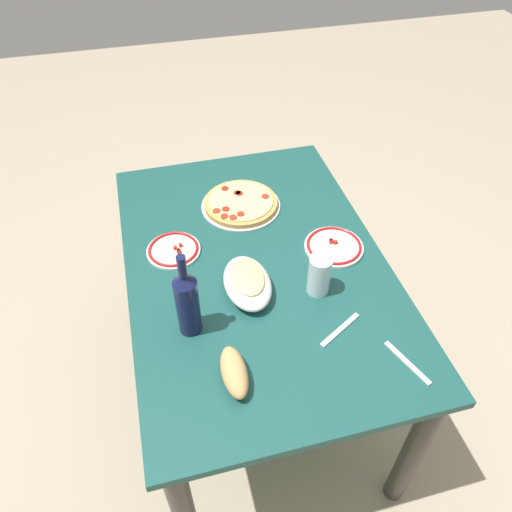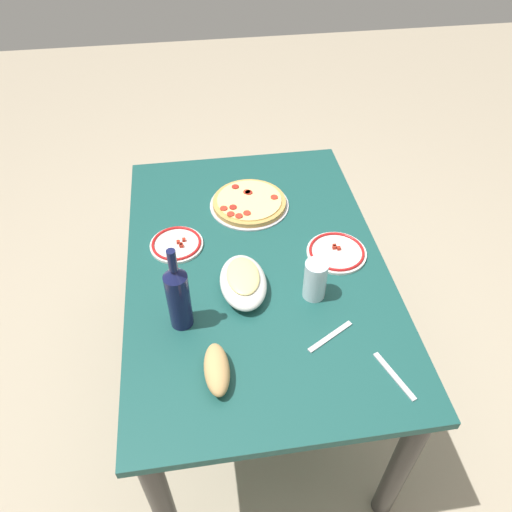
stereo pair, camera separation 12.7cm
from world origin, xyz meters
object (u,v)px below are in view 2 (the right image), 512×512
Objects in this scene: dining_table at (256,286)px; baked_pasta_dish at (243,281)px; wine_bottle at (178,296)px; bread_loaf at (217,369)px; side_plate_near at (336,251)px; water_glass at (315,280)px; side_plate_far at (177,244)px; pepperoni_pizza at (249,203)px.

baked_pasta_dish is (-0.12, 0.06, 0.16)m from dining_table.
dining_table is at bearing -26.71° from baked_pasta_dish.
wine_bottle is 0.24m from bread_loaf.
water_glass is at bearing 145.06° from side_plate_near.
baked_pasta_dish is at bearing -62.40° from wine_bottle.
side_plate_near is (0.12, -0.34, -0.03)m from baked_pasta_dish.
side_plate_near is 0.57m from side_plate_far.
water_glass is (-0.49, -0.14, 0.06)m from pepperoni_pizza.
pepperoni_pizza is at bearing -10.37° from baked_pasta_dish.
baked_pasta_dish is 0.33m from bread_loaf.
wine_bottle is (-0.22, 0.26, 0.24)m from dining_table.
side_plate_far is at bearing 65.24° from dining_table.
bread_loaf is (-0.43, 0.46, 0.02)m from side_plate_near.
side_plate_near is (0.00, -0.29, 0.13)m from dining_table.
water_glass is (0.05, -0.42, -0.05)m from wine_bottle.
pepperoni_pizza is 1.47× the size of side_plate_near.
water_glass is at bearing -52.74° from bread_loaf.
dining_table is 7.83× the size of bread_loaf.
wine_bottle is 1.79× the size of bread_loaf.
dining_table is at bearing -114.76° from side_plate_far.
pepperoni_pizza reaches higher than side_plate_far.
dining_table is 6.31× the size of side_plate_near.
bread_loaf is at bearing -170.19° from side_plate_far.
side_plate_near is 1.24× the size of bread_loaf.
wine_bottle is (-0.54, 0.28, 0.11)m from pepperoni_pizza.
baked_pasta_dish is 1.15× the size of side_plate_near.
side_plate_far is at bearing 1.02° from wine_bottle.
bread_loaf is (-0.55, -0.10, 0.02)m from side_plate_far.
side_plate_far is (-0.19, 0.29, -0.01)m from pepperoni_pizza.
pepperoni_pizza is (0.31, -0.02, 0.14)m from dining_table.
baked_pasta_dish reaches higher than dining_table.
water_glass reaches higher than side_plate_near.
pepperoni_pizza is 0.76m from bread_loaf.
dining_table is 0.21m from baked_pasta_dish.
baked_pasta_dish is 1.72× the size of water_glass.
wine_bottle is at bearing 96.77° from water_glass.
pepperoni_pizza is at bearing -27.67° from wine_bottle.
dining_table is at bearing 43.14° from water_glass.
dining_table is 4.37× the size of wine_bottle.
side_plate_far is at bearing 40.86° from baked_pasta_dish.
baked_pasta_dish is 0.37m from side_plate_near.
dining_table is 9.46× the size of water_glass.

